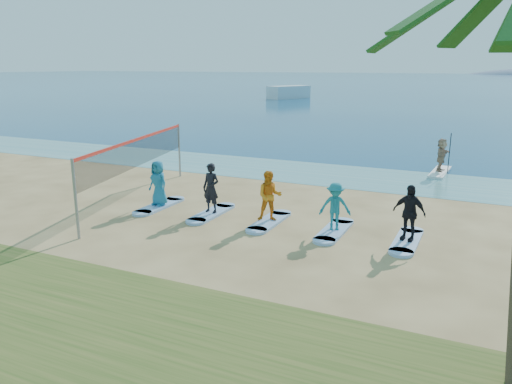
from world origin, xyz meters
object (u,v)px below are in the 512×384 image
at_px(volleyball_net, 138,153).
at_px(student_4, 409,213).
at_px(surfboard_3, 334,231).
at_px(student_2, 270,196).
at_px(student_3, 335,206).
at_px(surfboard_4, 407,241).
at_px(paddleboard, 440,172).
at_px(surfboard_1, 212,213).
at_px(surfboard_0, 159,206).
at_px(student_0, 158,183).
at_px(surfboard_2, 269,221).
at_px(boat_offshore_a, 288,99).
at_px(student_1, 211,188).
at_px(paddleboarder, 442,155).

relative_size(volleyball_net, student_4, 5.23).
bearing_deg(surfboard_3, student_2, 180.00).
bearing_deg(student_3, surfboard_4, -19.89).
height_order(paddleboard, surfboard_1, paddleboard).
distance_m(volleyball_net, student_4, 10.26).
relative_size(surfboard_0, student_4, 1.30).
bearing_deg(surfboard_4, student_0, 180.00).
bearing_deg(student_0, student_3, 12.17).
distance_m(surfboard_2, student_2, 0.89).
xyz_separation_m(student_2, surfboard_3, (2.25, 0.00, -0.89)).
relative_size(boat_offshore_a, student_4, 4.12).
distance_m(student_1, student_3, 4.50).
bearing_deg(volleyball_net, boat_offshore_a, 106.16).
bearing_deg(paddleboard, surfboard_1, -118.62).
distance_m(paddleboard, surfboard_0, 13.99).
bearing_deg(paddleboard, student_1, -118.62).
distance_m(paddleboarder, student_1, 12.68).
bearing_deg(student_3, surfboard_0, 160.11).
bearing_deg(student_4, paddleboarder, 103.73).
xyz_separation_m(surfboard_0, student_4, (9.00, 0.00, 0.89)).
bearing_deg(student_0, surfboard_1, 12.17).
height_order(surfboard_0, student_2, student_2).
bearing_deg(student_3, surfboard_1, 160.11).
relative_size(volleyball_net, student_3, 5.80).
distance_m(surfboard_1, student_3, 4.57).
bearing_deg(student_1, student_3, 6.20).
bearing_deg(paddleboarder, paddleboard, 0.00).
height_order(surfboard_3, surfboard_4, same).
relative_size(volleyball_net, paddleboarder, 5.53).
xyz_separation_m(student_1, student_2, (2.25, 0.00, -0.03)).
relative_size(boat_offshore_a, student_0, 4.17).
bearing_deg(student_3, surfboard_3, 0.00).
height_order(student_1, surfboard_2, student_1).
distance_m(student_0, surfboard_4, 9.05).
bearing_deg(student_2, surfboard_0, 156.89).
xyz_separation_m(surfboard_1, student_3, (4.50, 0.00, 0.81)).
relative_size(student_3, surfboard_4, 0.69).
bearing_deg(surfboard_1, paddleboard, 58.35).
bearing_deg(surfboard_2, student_4, 0.00).
relative_size(student_2, surfboard_4, 0.77).
height_order(student_2, student_3, student_2).
bearing_deg(boat_offshore_a, student_0, -48.09).
bearing_deg(volleyball_net, student_1, -7.15).
distance_m(volleyball_net, student_1, 3.60).
distance_m(surfboard_1, student_4, 6.81).
xyz_separation_m(volleyball_net, student_4, (10.21, -0.43, -0.97)).
relative_size(surfboard_0, surfboard_3, 1.00).
bearing_deg(surfboard_2, student_1, 180.00).
bearing_deg(surfboard_3, surfboard_2, 180.00).
height_order(volleyball_net, student_3, volleyball_net).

